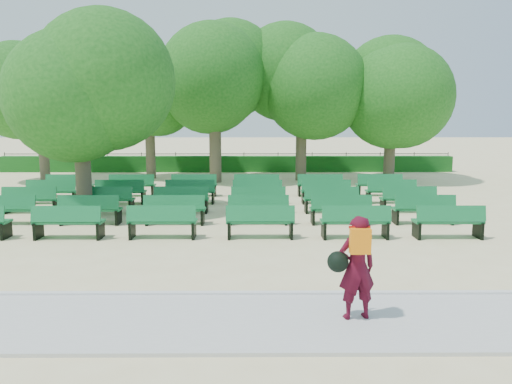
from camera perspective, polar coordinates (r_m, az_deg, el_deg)
ground at (r=15.21m, az=-6.11°, el=-3.53°), size 120.00×120.00×0.00m
paving at (r=8.18m, az=-11.42°, el=-14.36°), size 30.00×2.20×0.06m
curb at (r=9.23m, az=-10.04°, el=-11.47°), size 30.00×0.12×0.10m
hedge at (r=28.96m, az=-3.38°, el=3.23°), size 26.00×0.70×0.90m
fence at (r=29.40m, az=-3.33°, el=2.43°), size 26.00×0.10×1.02m
tree_line at (r=25.04m, az=-3.85°, el=1.33°), size 21.80×6.80×7.04m
bench_array at (r=16.73m, az=-4.09°, el=-2.06°), size 1.80×0.56×1.13m
tree_among at (r=16.84m, az=-19.60°, el=11.23°), size 4.60×4.60×6.19m
person at (r=7.96m, az=11.29°, el=-8.30°), size 0.80×0.51×1.64m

